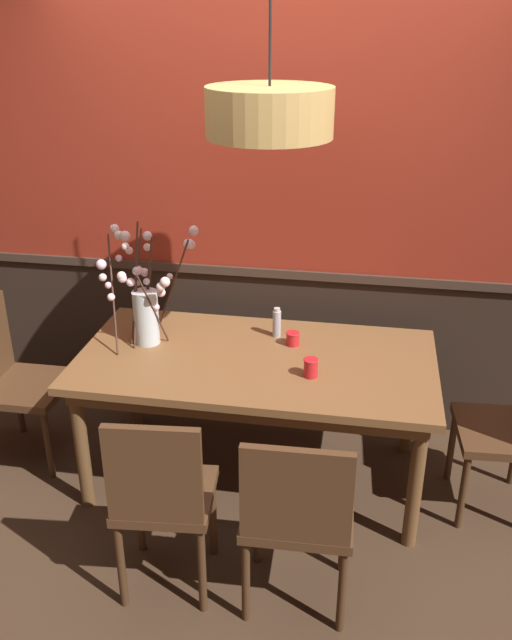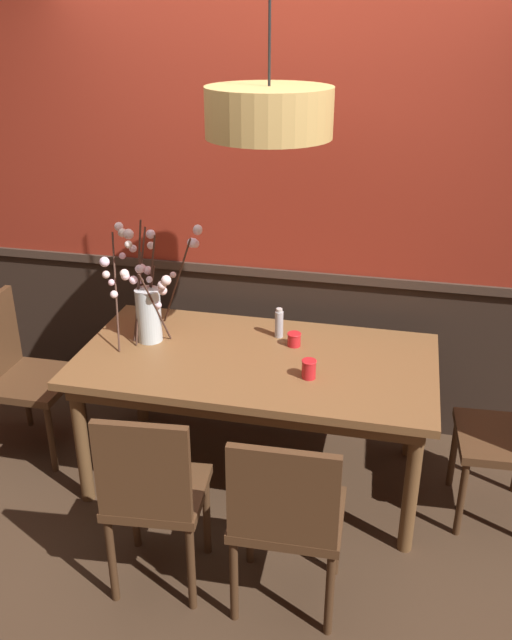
{
  "view_description": "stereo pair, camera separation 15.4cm",
  "coord_description": "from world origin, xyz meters",
  "px_view_note": "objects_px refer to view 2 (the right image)",
  "views": [
    {
      "loc": [
        0.53,
        -3.02,
        2.36
      ],
      "look_at": [
        0.0,
        0.0,
        0.95
      ],
      "focal_mm": 37.98,
      "sensor_mm": 36.0,
      "label": 1
    },
    {
      "loc": [
        0.68,
        -2.98,
        2.36
      ],
      "look_at": [
        0.0,
        0.0,
        0.95
      ],
      "focal_mm": 37.98,
      "sensor_mm": 36.0,
      "label": 2
    }
  ],
  "objects_px": {
    "candle_holder_nearer_edge": "(309,369)",
    "pendant_lamp": "(269,112)",
    "chair_head_west_end": "(18,369)",
    "candle_holder_nearer_center": "(294,339)",
    "chair_far_side_left": "(242,321)",
    "vase_with_blossoms": "(149,300)",
    "chair_near_side_right": "(286,514)",
    "condiment_bottle": "(279,323)",
    "chair_far_side_right": "(323,327)",
    "chair_near_side_left": "(153,492)",
    "dining_table": "(256,371)"
  },
  "relations": [
    {
      "from": "candle_holder_nearer_edge",
      "to": "pendant_lamp",
      "type": "distance_m",
      "value": 1.2
    },
    {
      "from": "chair_far_side_left",
      "to": "condiment_bottle",
      "type": "bearing_deg",
      "value": -59.54
    },
    {
      "from": "dining_table",
      "to": "condiment_bottle",
      "type": "bearing_deg",
      "value": 75.4
    },
    {
      "from": "pendant_lamp",
      "to": "chair_far_side_right",
      "type": "bearing_deg",
      "value": 79.93
    },
    {
      "from": "candle_holder_nearer_center",
      "to": "chair_far_side_right",
      "type": "bearing_deg",
      "value": 84.94
    },
    {
      "from": "chair_head_west_end",
      "to": "candle_holder_nearer_center",
      "type": "height_order",
      "value": "chair_head_west_end"
    },
    {
      "from": "chair_near_side_left",
      "to": "candle_holder_nearer_center",
      "type": "height_order",
      "value": "chair_near_side_left"
    },
    {
      "from": "chair_far_side_right",
      "to": "condiment_bottle",
      "type": "height_order",
      "value": "chair_far_side_right"
    },
    {
      "from": "chair_far_side_right",
      "to": "chair_head_west_end",
      "type": "xyz_separation_m",
      "value": [
        -1.61,
        -0.93,
        -0.0
      ]
    },
    {
      "from": "condiment_bottle",
      "to": "dining_table",
      "type": "bearing_deg",
      "value": -104.6
    },
    {
      "from": "dining_table",
      "to": "condiment_bottle",
      "type": "relative_size",
      "value": 10.98
    },
    {
      "from": "dining_table",
      "to": "candle_holder_nearer_center",
      "type": "xyz_separation_m",
      "value": [
        0.17,
        0.17,
        0.12
      ]
    },
    {
      "from": "candle_holder_nearer_edge",
      "to": "pendant_lamp",
      "type": "relative_size",
      "value": 0.12
    },
    {
      "from": "chair_near_side_right",
      "to": "condiment_bottle",
      "type": "height_order",
      "value": "condiment_bottle"
    },
    {
      "from": "candle_holder_nearer_center",
      "to": "vase_with_blossoms",
      "type": "bearing_deg",
      "value": -173.41
    },
    {
      "from": "chair_far_side_left",
      "to": "condiment_bottle",
      "type": "xyz_separation_m",
      "value": [
        0.36,
        -0.62,
        0.31
      ]
    },
    {
      "from": "dining_table",
      "to": "condiment_bottle",
      "type": "height_order",
      "value": "condiment_bottle"
    },
    {
      "from": "chair_far_side_right",
      "to": "chair_head_west_end",
      "type": "height_order",
      "value": "chair_head_west_end"
    },
    {
      "from": "chair_far_side_left",
      "to": "pendant_lamp",
      "type": "height_order",
      "value": "pendant_lamp"
    },
    {
      "from": "candle_holder_nearer_edge",
      "to": "condiment_bottle",
      "type": "bearing_deg",
      "value": 118.95
    },
    {
      "from": "chair_far_side_left",
      "to": "chair_near_side_right",
      "type": "bearing_deg",
      "value": -70.47
    },
    {
      "from": "candle_holder_nearer_center",
      "to": "dining_table",
      "type": "bearing_deg",
      "value": -134.11
    },
    {
      "from": "vase_with_blossoms",
      "to": "condiment_bottle",
      "type": "xyz_separation_m",
      "value": [
        0.67,
        0.18,
        -0.15
      ]
    },
    {
      "from": "pendant_lamp",
      "to": "dining_table",
      "type": "bearing_deg",
      "value": 152.34
    },
    {
      "from": "vase_with_blossoms",
      "to": "pendant_lamp",
      "type": "relative_size",
      "value": 0.86
    },
    {
      "from": "chair_far_side_right",
      "to": "candle_holder_nearer_center",
      "type": "height_order",
      "value": "chair_far_side_right"
    },
    {
      "from": "chair_near_side_left",
      "to": "chair_far_side_right",
      "type": "bearing_deg",
      "value": 75.07
    },
    {
      "from": "chair_far_side_left",
      "to": "candle_holder_nearer_center",
      "type": "relative_size",
      "value": 12.1
    },
    {
      "from": "chair_near_side_left",
      "to": "pendant_lamp",
      "type": "bearing_deg",
      "value": 69.89
    },
    {
      "from": "chair_near_side_left",
      "to": "pendant_lamp",
      "type": "relative_size",
      "value": 1.21
    },
    {
      "from": "chair_near_side_left",
      "to": "candle_holder_nearer_edge",
      "type": "distance_m",
      "value": 0.94
    },
    {
      "from": "chair_near_side_right",
      "to": "chair_far_side_left",
      "type": "relative_size",
      "value": 0.98
    },
    {
      "from": "chair_near_side_right",
      "to": "candle_holder_nearer_edge",
      "type": "bearing_deg",
      "value": 92.23
    },
    {
      "from": "condiment_bottle",
      "to": "chair_far_side_right",
      "type": "bearing_deg",
      "value": 75.73
    },
    {
      "from": "vase_with_blossoms",
      "to": "candle_holder_nearer_edge",
      "type": "relative_size",
      "value": 6.94
    },
    {
      "from": "chair_head_west_end",
      "to": "candle_holder_nearer_edge",
      "type": "bearing_deg",
      "value": -4.4
    },
    {
      "from": "dining_table",
      "to": "chair_near_side_right",
      "type": "height_order",
      "value": "chair_near_side_right"
    },
    {
      "from": "chair_head_west_end",
      "to": "vase_with_blossoms",
      "type": "xyz_separation_m",
      "value": [
        0.77,
        0.1,
        0.45
      ]
    },
    {
      "from": "candle_holder_nearer_center",
      "to": "pendant_lamp",
      "type": "height_order",
      "value": "pendant_lamp"
    },
    {
      "from": "vase_with_blossoms",
      "to": "chair_near_side_right",
      "type": "bearing_deg",
      "value": -45.79
    },
    {
      "from": "vase_with_blossoms",
      "to": "condiment_bottle",
      "type": "bearing_deg",
      "value": 14.87
    },
    {
      "from": "chair_near_side_left",
      "to": "chair_near_side_right",
      "type": "bearing_deg",
      "value": 0.92
    },
    {
      "from": "chair_near_side_right",
      "to": "dining_table",
      "type": "bearing_deg",
      "value": 110.47
    },
    {
      "from": "candle_holder_nearer_center",
      "to": "chair_near_side_left",
      "type": "bearing_deg",
      "value": -111.37
    },
    {
      "from": "chair_near_side_right",
      "to": "chair_near_side_left",
      "type": "height_order",
      "value": "chair_near_side_left"
    },
    {
      "from": "candle_holder_nearer_center",
      "to": "condiment_bottle",
      "type": "relative_size",
      "value": 0.45
    },
    {
      "from": "chair_far_side_right",
      "to": "vase_with_blossoms",
      "type": "distance_m",
      "value": 1.25
    },
    {
      "from": "chair_far_side_left",
      "to": "vase_with_blossoms",
      "type": "bearing_deg",
      "value": -110.92
    },
    {
      "from": "chair_far_side_left",
      "to": "candle_holder_nearer_center",
      "type": "xyz_separation_m",
      "value": [
        0.46,
        -0.71,
        0.26
      ]
    },
    {
      "from": "chair_far_side_right",
      "to": "chair_far_side_left",
      "type": "xyz_separation_m",
      "value": [
        -0.53,
        -0.02,
        -0.0
      ]
    }
  ]
}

